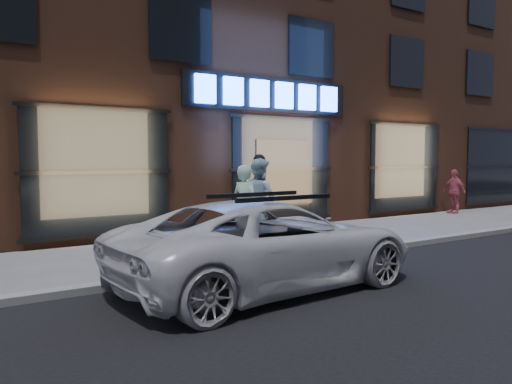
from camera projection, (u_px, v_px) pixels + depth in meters
ground at (393, 249)px, 10.52m from camera, size 90.00×90.00×0.00m
curb at (393, 246)px, 10.51m from camera, size 60.00×0.25×0.12m
storefront_building at (212, 62)px, 16.83m from camera, size 30.20×8.28×10.30m
man_bowtie at (246, 208)px, 10.25m from camera, size 0.59×0.74×1.78m
man_cap at (259, 200)px, 11.28m from camera, size 0.78×0.97×1.91m
passerby at (454, 191)px, 17.13m from camera, size 0.39×0.90×1.51m
white_suv at (269, 244)px, 7.32m from camera, size 4.84×2.46×1.31m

